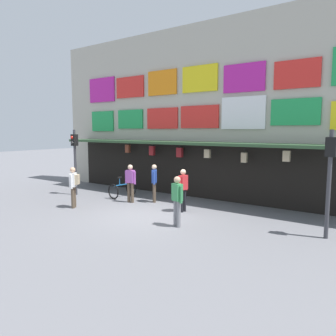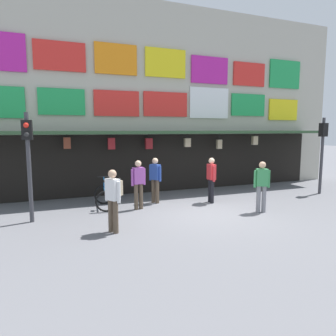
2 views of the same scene
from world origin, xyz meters
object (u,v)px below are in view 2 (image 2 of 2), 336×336
bicycle_parked (105,197)px  pedestrian_in_green (138,182)px  traffic_light_near (28,150)px  pedestrian_in_red (155,178)px  pedestrian_in_yellow (113,196)px  pedestrian_in_white (211,178)px  traffic_light_far (322,143)px  pedestrian_in_blue (262,184)px

bicycle_parked → pedestrian_in_green: size_ratio=0.73×
traffic_light_near → pedestrian_in_red: (4.16, 0.94, -1.19)m
bicycle_parked → pedestrian_in_red: size_ratio=0.73×
traffic_light_near → pedestrian_in_red: traffic_light_near is taller
pedestrian_in_yellow → pedestrian_in_white: (4.02, 2.01, -0.04)m
pedestrian_in_green → traffic_light_far: bearing=-1.9°
pedestrian_in_white → pedestrian_in_green: 2.77m
traffic_light_near → bicycle_parked: size_ratio=2.61×
traffic_light_far → bicycle_parked: bearing=174.5°
pedestrian_in_yellow → pedestrian_in_blue: 4.92m
traffic_light_near → pedestrian_in_yellow: 2.98m
traffic_light_far → pedestrian_in_blue: traffic_light_far is taller
pedestrian_in_white → pedestrian_in_green: same height
pedestrian_in_red → pedestrian_in_green: bearing=-141.7°
bicycle_parked → pedestrian_in_yellow: bearing=-94.6°
bicycle_parked → pedestrian_in_red: (1.86, 0.06, 0.55)m
bicycle_parked → pedestrian_in_white: size_ratio=0.73×
pedestrian_in_white → pedestrian_in_green: size_ratio=1.00×
traffic_light_near → bicycle_parked: bearing=20.8°
bicycle_parked → pedestrian_in_yellow: size_ratio=0.73×
traffic_light_near → pedestrian_in_red: 4.43m
pedestrian_in_red → pedestrian_in_yellow: bearing=-127.4°
traffic_light_far → traffic_light_near: bearing=-179.9°
pedestrian_in_yellow → pedestrian_in_red: bearing=52.6°
pedestrian_in_yellow → pedestrian_in_white: bearing=26.5°
traffic_light_near → pedestrian_in_green: 3.55m
pedestrian_in_red → pedestrian_in_green: same height
traffic_light_far → pedestrian_in_yellow: traffic_light_far is taller
bicycle_parked → pedestrian_in_white: bearing=-9.6°
traffic_light_near → pedestrian_in_yellow: (2.09, -1.78, -1.16)m
pedestrian_in_blue → pedestrian_in_green: 4.09m
traffic_light_near → pedestrian_in_yellow: traffic_light_near is taller
bicycle_parked → pedestrian_in_blue: (4.70, -2.41, 0.55)m
traffic_light_far → pedestrian_in_white: traffic_light_far is taller
pedestrian_in_red → pedestrian_in_white: size_ratio=1.00×
pedestrian_in_blue → pedestrian_in_green: bearing=153.6°
bicycle_parked → traffic_light_far: bearing=-5.5°
bicycle_parked → pedestrian_in_yellow: 2.73m
traffic_light_far → pedestrian_in_yellow: size_ratio=1.90×
traffic_light_near → pedestrian_in_blue: bearing=-12.4°
pedestrian_in_yellow → bicycle_parked: bearing=85.4°
pedestrian_in_red → pedestrian_in_white: bearing=-19.9°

